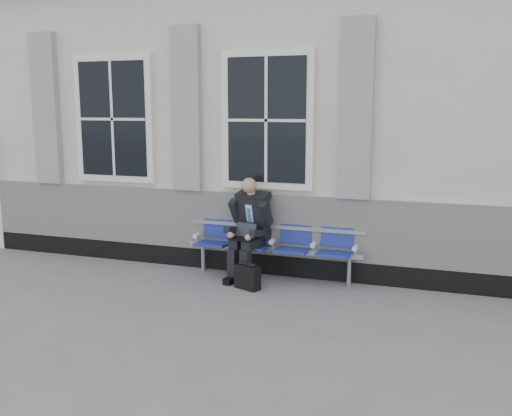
% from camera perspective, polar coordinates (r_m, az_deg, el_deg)
% --- Properties ---
extents(ground, '(70.00, 70.00, 0.00)m').
position_cam_1_polar(ground, '(7.32, -5.13, -9.41)').
color(ground, slate).
rests_on(ground, ground).
extents(station_building, '(14.40, 4.40, 4.49)m').
position_cam_1_polar(station_building, '(10.17, 2.67, 8.87)').
color(station_building, silver).
rests_on(station_building, ground).
extents(bench, '(2.60, 0.47, 0.91)m').
position_cam_1_polar(bench, '(8.19, 1.77, -3.24)').
color(bench, '#9EA0A3').
rests_on(bench, ground).
extents(businessman, '(0.63, 0.84, 1.46)m').
position_cam_1_polar(businessman, '(8.11, -0.66, -1.68)').
color(businessman, black).
rests_on(businessman, ground).
extents(briefcase, '(0.39, 0.27, 0.37)m').
position_cam_1_polar(briefcase, '(7.77, -0.86, -6.89)').
color(briefcase, black).
rests_on(briefcase, ground).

